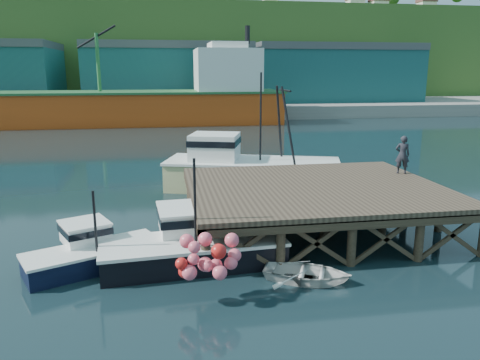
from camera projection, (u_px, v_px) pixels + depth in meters
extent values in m
plane|color=black|center=(201.00, 233.00, 22.03)|extent=(300.00, 300.00, 0.00)
cube|color=brown|center=(314.00, 188.00, 22.46)|extent=(12.00, 10.00, 0.25)
cube|color=#473828|center=(354.00, 224.00, 17.86)|extent=(12.00, 0.30, 0.35)
cylinder|color=#473828|center=(206.00, 256.00, 17.30)|extent=(0.36, 0.36, 2.60)
cylinder|color=#473828|center=(190.00, 192.00, 26.33)|extent=(0.36, 0.36, 2.60)
cylinder|color=#473828|center=(380.00, 184.00, 28.16)|extent=(0.36, 0.36, 2.60)
cube|color=gray|center=(170.00, 106.00, 89.02)|extent=(160.00, 40.00, 2.00)
cube|color=#1A5857|center=(169.00, 76.00, 82.96)|extent=(28.00, 16.00, 9.00)
cube|color=#1A5857|center=(330.00, 76.00, 87.79)|extent=(30.00, 16.00, 9.00)
cube|color=#CD4613|center=(86.00, 109.00, 65.69)|extent=(55.00, 9.50, 4.40)
cube|color=#26592D|center=(85.00, 93.00, 65.16)|extent=(55.50, 10.00, 0.30)
cube|color=silver|center=(227.00, 70.00, 67.70)|extent=(9.00, 9.00, 6.00)
cube|color=silver|center=(227.00, 47.00, 66.95)|extent=(5.00, 7.00, 1.20)
cylinder|color=black|center=(247.00, 35.00, 67.04)|extent=(0.70, 0.70, 2.50)
cube|color=#2D511E|center=(166.00, 56.00, 115.54)|extent=(220.00, 50.00, 22.00)
cube|color=black|center=(94.00, 259.00, 18.08)|extent=(5.32, 3.77, 0.78)
cube|color=silver|center=(93.00, 249.00, 17.99)|extent=(5.43, 3.84, 0.10)
cube|color=silver|center=(85.00, 233.00, 18.63)|extent=(2.17, 2.17, 0.78)
cube|color=black|center=(85.00, 229.00, 18.59)|extent=(2.30, 2.30, 0.26)
cylinder|color=black|center=(95.00, 222.00, 17.31)|extent=(0.10, 0.10, 2.43)
cube|color=black|center=(194.00, 254.00, 18.33)|extent=(7.17, 3.12, 0.97)
cube|color=silver|center=(193.00, 241.00, 18.21)|extent=(7.32, 3.18, 0.13)
cube|color=silver|center=(189.00, 220.00, 19.30)|extent=(2.50, 2.50, 0.97)
cube|color=black|center=(188.00, 215.00, 19.25)|extent=(2.64, 2.64, 0.32)
cylinder|color=black|center=(195.00, 204.00, 17.16)|extent=(0.10, 0.10, 3.44)
sphere|color=#F4596F|center=(192.00, 269.00, 15.24)|extent=(0.45, 0.45, 0.45)
sphere|color=#F4596F|center=(221.00, 258.00, 15.55)|extent=(0.45, 0.45, 0.45)
sphere|color=red|center=(209.00, 259.00, 14.92)|extent=(0.45, 0.45, 0.45)
cube|color=beige|center=(253.00, 176.00, 30.10)|extent=(11.45, 6.80, 1.77)
cube|color=silver|center=(253.00, 161.00, 29.89)|extent=(11.69, 7.05, 0.15)
cube|color=silver|center=(214.00, 149.00, 29.30)|extent=(3.64, 3.51, 1.77)
cube|color=black|center=(214.00, 143.00, 29.21)|extent=(3.76, 3.63, 0.39)
cylinder|color=black|center=(261.00, 120.00, 29.37)|extent=(0.12, 0.12, 5.90)
imported|color=silver|center=(307.00, 273.00, 16.93)|extent=(3.81, 3.34, 0.66)
imported|color=#212129|center=(402.00, 155.00, 24.75)|extent=(0.86, 0.72, 2.02)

